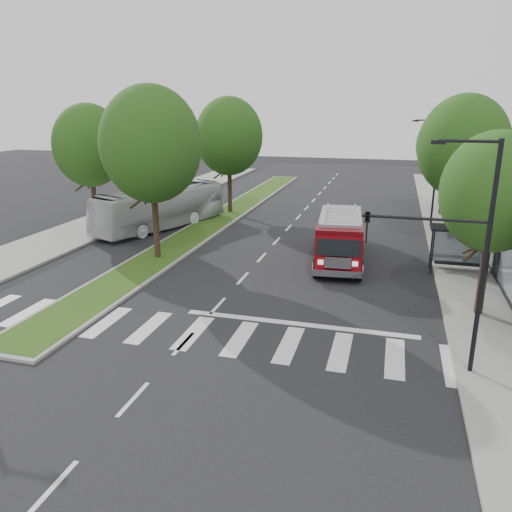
{
  "coord_description": "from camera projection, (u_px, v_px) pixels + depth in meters",
  "views": [
    {
      "loc": [
        7.45,
        -20.3,
        8.94
      ],
      "look_at": [
        1.16,
        2.48,
        1.8
      ],
      "focal_mm": 35.0,
      "sensor_mm": 36.0,
      "label": 1
    }
  ],
  "objects": [
    {
      "name": "median",
      "position": [
        223.0,
        217.0,
        41.33
      ],
      "size": [
        3.0,
        50.0,
        0.15
      ],
      "color": "gray",
      "rests_on": "ground"
    },
    {
      "name": "sidewalk_right",
      "position": [
        476.0,
        263.0,
        29.24
      ],
      "size": [
        5.0,
        80.0,
        0.15
      ],
      "primitive_type": "cube",
      "color": "gray",
      "rests_on": "ground"
    },
    {
      "name": "tree_right_far",
      "position": [
        448.0,
        145.0,
        40.74
      ],
      "size": [
        5.0,
        5.0,
        8.73
      ],
      "color": "black",
      "rests_on": "ground"
    },
    {
      "name": "sidewalk_left",
      "position": [
        75.0,
        233.0,
        36.11
      ],
      "size": [
        5.0,
        80.0,
        0.15
      ],
      "primitive_type": "cube",
      "color": "gray",
      "rests_on": "ground"
    },
    {
      "name": "tree_right_near",
      "position": [
        494.0,
        193.0,
        20.54
      ],
      "size": [
        4.4,
        4.4,
        8.05
      ],
      "color": "black",
      "rests_on": "ground"
    },
    {
      "name": "streetlight_right_near",
      "position": [
        458.0,
        243.0,
        16.19
      ],
      "size": [
        4.08,
        0.22,
        8.0
      ],
      "color": "black",
      "rests_on": "ground"
    },
    {
      "name": "tree_median_far",
      "position": [
        229.0,
        136.0,
        41.32
      ],
      "size": [
        5.6,
        5.6,
        9.72
      ],
      "color": "black",
      "rests_on": "ground"
    },
    {
      "name": "streetlight_right_far",
      "position": [
        434.0,
        167.0,
        37.74
      ],
      "size": [
        2.11,
        0.2,
        8.0
      ],
      "color": "black",
      "rests_on": "ground"
    },
    {
      "name": "tree_median_near",
      "position": [
        151.0,
        145.0,
        28.31
      ],
      "size": [
        5.8,
        5.8,
        10.16
      ],
      "color": "black",
      "rests_on": "ground"
    },
    {
      "name": "bus_shelter",
      "position": [
        460.0,
        237.0,
        27.29
      ],
      "size": [
        3.2,
        1.6,
        2.61
      ],
      "color": "black",
      "rests_on": "ground"
    },
    {
      "name": "ground",
      "position": [
        218.0,
        306.0,
        23.21
      ],
      "size": [
        140.0,
        140.0,
        0.0
      ],
      "primitive_type": "plane",
      "color": "black",
      "rests_on": "ground"
    },
    {
      "name": "city_bus",
      "position": [
        161.0,
        207.0,
        37.56
      ],
      "size": [
        6.61,
        11.74,
        3.21
      ],
      "primitive_type": "imported",
      "rotation": [
        0.0,
        0.0,
        -0.36
      ],
      "color": "silver",
      "rests_on": "ground"
    },
    {
      "name": "tree_left_mid",
      "position": [
        89.0,
        146.0,
        36.07
      ],
      "size": [
        5.2,
        5.2,
        9.16
      ],
      "color": "black",
      "rests_on": "ground"
    },
    {
      "name": "fire_engine",
      "position": [
        340.0,
        238.0,
        29.54
      ],
      "size": [
        3.28,
        8.64,
        2.93
      ],
      "rotation": [
        0.0,
        0.0,
        0.09
      ],
      "color": "#53040A",
      "rests_on": "ground"
    },
    {
      "name": "tree_right_mid",
      "position": [
        463.0,
        146.0,
        31.33
      ],
      "size": [
        5.6,
        5.6,
        9.72
      ],
      "color": "black",
      "rests_on": "ground"
    }
  ]
}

